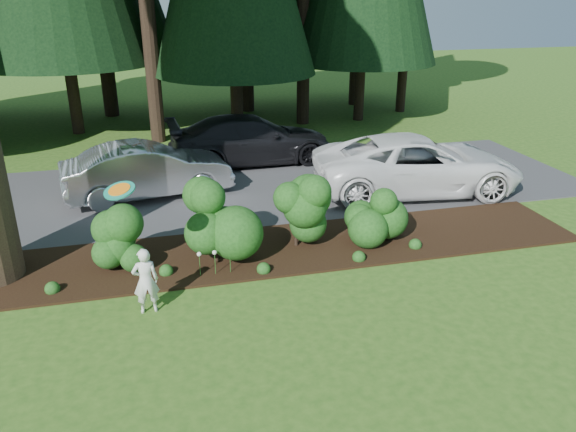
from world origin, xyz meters
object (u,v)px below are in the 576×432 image
object	(u,v)px
car_white_suv	(417,164)
frisbee	(119,190)
car_dark_suv	(251,139)
child	(146,281)
car_silver_wagon	(148,170)

from	to	relation	value
car_white_suv	frisbee	world-z (taller)	frisbee
frisbee	car_dark_suv	bearing A→B (deg)	66.62
child	car_silver_wagon	bearing A→B (deg)	-95.40
car_white_suv	child	bearing A→B (deg)	128.34
car_silver_wagon	car_dark_suv	distance (m)	4.10
car_dark_suv	child	size ratio (longest dim) A/B	4.29
car_white_suv	child	distance (m)	8.67
car_white_suv	car_dark_suv	size ratio (longest dim) A/B	1.08
child	frisbee	distance (m)	1.77
car_silver_wagon	car_white_suv	distance (m)	7.35
car_silver_wagon	car_white_suv	bearing A→B (deg)	-111.21
car_dark_suv	child	xyz separation A→B (m)	(-3.46, -8.42, -0.18)
car_silver_wagon	frisbee	bearing A→B (deg)	166.17
car_silver_wagon	frisbee	xyz separation A→B (m)	(-0.41, -6.13, 1.60)
car_silver_wagon	car_dark_suv	bearing A→B (deg)	-63.57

